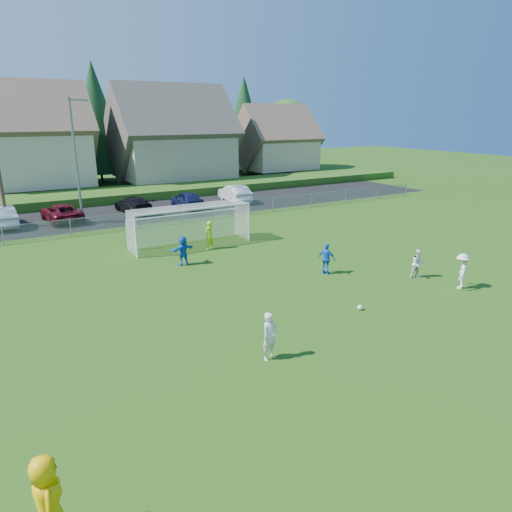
% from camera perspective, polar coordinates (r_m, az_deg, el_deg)
% --- Properties ---
extents(ground, '(160.00, 160.00, 0.00)m').
position_cam_1_polar(ground, '(16.23, 14.98, -11.98)').
color(ground, '#193D0C').
rests_on(ground, ground).
extents(asphalt_lot, '(60.00, 60.00, 0.00)m').
position_cam_1_polar(asphalt_lot, '(39.35, -14.79, 5.27)').
color(asphalt_lot, black).
rests_on(asphalt_lot, ground).
extents(grass_embankment, '(70.00, 6.00, 0.80)m').
position_cam_1_polar(grass_embankment, '(46.43, -17.50, 7.30)').
color(grass_embankment, '#1E420F').
rests_on(grass_embankment, ground).
extents(soccer_ball, '(0.22, 0.22, 0.22)m').
position_cam_1_polar(soccer_ball, '(19.52, 12.86, -6.30)').
color(soccer_ball, white).
rests_on(soccer_ball, ground).
extents(referee, '(0.61, 0.92, 1.87)m').
position_cam_1_polar(referee, '(10.32, -24.60, -26.01)').
color(referee, '#F3B104').
rests_on(referee, ground).
extents(player_white_a, '(0.68, 0.54, 1.65)m').
position_cam_1_polar(player_white_a, '(15.17, 1.71, -9.99)').
color(player_white_a, silver).
rests_on(player_white_a, ground).
extents(player_white_b, '(0.85, 0.75, 1.47)m').
position_cam_1_polar(player_white_b, '(23.84, 19.59, -0.94)').
color(player_white_b, silver).
rests_on(player_white_b, ground).
extents(player_white_c, '(1.25, 1.13, 1.68)m').
position_cam_1_polar(player_white_c, '(23.15, 24.29, -1.74)').
color(player_white_c, silver).
rests_on(player_white_c, ground).
extents(player_blue_a, '(0.77, 1.01, 1.59)m').
position_cam_1_polar(player_blue_a, '(23.33, 8.80, -0.36)').
color(player_blue_a, blue).
rests_on(player_blue_a, ground).
extents(player_blue_b, '(1.53, 0.73, 1.59)m').
position_cam_1_polar(player_blue_b, '(24.80, -9.12, 0.69)').
color(player_blue_b, blue).
rests_on(player_blue_b, ground).
extents(goalkeeper, '(0.74, 0.62, 1.72)m').
position_cam_1_polar(goalkeeper, '(27.53, -5.87, 2.61)').
color(goalkeeper, '#B6E01A').
rests_on(goalkeeper, ground).
extents(car_b, '(2.01, 4.78, 1.54)m').
position_cam_1_polar(car_b, '(37.71, -29.22, 4.33)').
color(car_b, silver).
rests_on(car_b, ground).
extents(car_c, '(2.76, 5.09, 1.35)m').
position_cam_1_polar(car_c, '(37.76, -23.15, 5.01)').
color(car_c, '#550918').
rests_on(car_c, ground).
extents(car_d, '(2.36, 4.84, 1.35)m').
position_cam_1_polar(car_d, '(39.34, -15.08, 6.25)').
color(car_d, black).
rests_on(car_d, ground).
extents(car_e, '(1.74, 4.27, 1.45)m').
position_cam_1_polar(car_e, '(40.46, -8.64, 7.00)').
color(car_e, '#131742').
rests_on(car_e, ground).
extents(car_f, '(2.15, 4.91, 1.57)m').
position_cam_1_polar(car_f, '(42.84, -2.66, 7.82)').
color(car_f, silver).
rests_on(car_f, ground).
extents(soccer_goal, '(7.42, 1.90, 2.50)m').
position_cam_1_polar(soccer_goal, '(28.41, -8.38, 4.56)').
color(soccer_goal, white).
rests_on(soccer_goal, ground).
extents(chainlink_fence, '(52.06, 0.06, 1.20)m').
position_cam_1_polar(chainlink_fence, '(34.07, -12.21, 4.74)').
color(chainlink_fence, gray).
rests_on(chainlink_fence, ground).
extents(streetlight, '(1.38, 0.18, 9.00)m').
position_cam_1_polar(streetlight, '(36.25, -21.55, 11.43)').
color(streetlight, slate).
rests_on(streetlight, ground).
extents(houses_row, '(53.90, 11.45, 13.27)m').
position_cam_1_polar(houses_row, '(53.56, -18.08, 15.95)').
color(houses_row, tan).
rests_on(houses_row, ground).
extents(tree_row, '(65.98, 12.36, 13.80)m').
position_cam_1_polar(tree_row, '(59.49, -20.40, 15.36)').
color(tree_row, '#382616').
rests_on(tree_row, ground).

